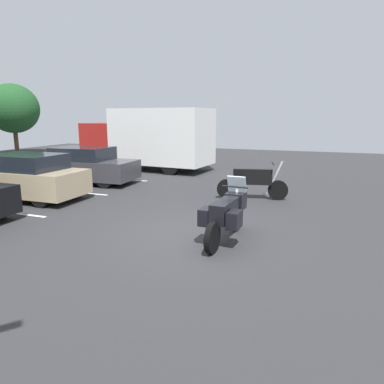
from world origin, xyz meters
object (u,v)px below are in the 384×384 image
car_charcoal (81,166)px  motorcycle_second (253,181)px  motorcycle_touring (227,213)px  car_tan (22,177)px  box_truck (149,138)px

car_charcoal → motorcycle_second: bearing=-93.8°
motorcycle_second → car_charcoal: bearing=86.2°
motorcycle_touring → car_tan: car_tan is taller
motorcycle_second → car_charcoal: size_ratio=0.47×
motorcycle_touring → motorcycle_second: size_ratio=0.98×
motorcycle_second → car_tan: (-2.66, 7.24, 0.11)m
motorcycle_touring → motorcycle_second: 4.19m
car_tan → box_truck: (7.53, -0.86, 0.89)m
car_tan → car_charcoal: car_tan is taller
motorcycle_touring → box_truck: 11.27m
car_tan → box_truck: box_truck is taller
motorcycle_touring → car_charcoal: (4.66, 7.57, 0.08)m
car_tan → car_charcoal: 3.14m
motorcycle_touring → box_truck: bearing=36.3°
car_charcoal → car_tan: bearing=-178.7°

